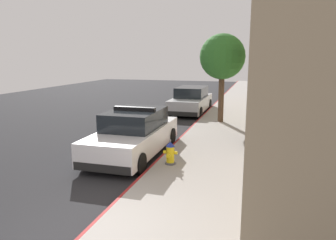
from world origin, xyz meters
TOP-DOWN VIEW (x-y plane):
  - ground_plane at (-4.58, 10.00)m, footprint 30.35×60.00m
  - sidewalk_pavement at (1.42, 10.00)m, footprint 2.84×60.00m
  - curb_painted_edge at (-0.04, 10.00)m, footprint 0.08×60.00m
  - police_cruiser at (-1.13, 5.24)m, footprint 1.94×4.84m
  - parked_car_silver_ahead at (-1.06, 14.28)m, footprint 1.94×4.84m
  - fire_hydrant at (0.46, 4.19)m, footprint 0.44×0.40m
  - street_tree at (1.11, 11.24)m, footprint 2.22×2.22m

SIDE VIEW (x-z plane):
  - ground_plane at x=-4.58m, z-range -0.20..0.00m
  - sidewalk_pavement at x=1.42m, z-range 0.00..0.14m
  - curb_painted_edge at x=-0.04m, z-range 0.00..0.14m
  - fire_hydrant at x=0.46m, z-range 0.11..0.87m
  - parked_car_silver_ahead at x=-1.06m, z-range -0.04..1.52m
  - police_cruiser at x=-1.13m, z-range -0.10..1.58m
  - street_tree at x=1.11m, z-range 1.17..5.51m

